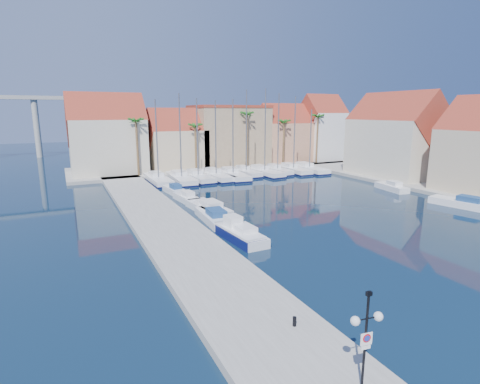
# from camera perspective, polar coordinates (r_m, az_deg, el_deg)

# --- Properties ---
(ground) EXTENTS (260.00, 260.00, 0.00)m
(ground) POSITION_cam_1_polar(r_m,az_deg,el_deg) (28.77, 13.88, -10.25)
(ground) COLOR black
(ground) RESTS_ON ground
(quay_west) EXTENTS (6.00, 77.00, 0.50)m
(quay_west) POSITION_cam_1_polar(r_m,az_deg,el_deg) (36.39, -11.38, -4.94)
(quay_west) COLOR gray
(quay_west) RESTS_ON ground
(shore_north) EXTENTS (54.00, 16.00, 0.50)m
(shore_north) POSITION_cam_1_polar(r_m,az_deg,el_deg) (74.32, -3.80, 3.97)
(shore_north) COLOR gray
(shore_north) RESTS_ON ground
(shore_east) EXTENTS (12.00, 60.00, 0.50)m
(shore_east) POSITION_cam_1_polar(r_m,az_deg,el_deg) (61.53, 28.31, 0.82)
(shore_east) COLOR gray
(shore_east) RESTS_ON ground
(lamp_post) EXTENTS (1.35, 0.49, 3.98)m
(lamp_post) POSITION_cam_1_polar(r_m,az_deg,el_deg) (15.28, 18.72, -18.71)
(lamp_post) COLOR black
(lamp_post) RESTS_ON quay_west
(bollard) EXTENTS (0.19, 0.19, 0.47)m
(bollard) POSITION_cam_1_polar(r_m,az_deg,el_deg) (19.55, 8.30, -18.93)
(bollard) COLOR black
(bollard) RESTS_ON quay_west
(fishing_boat) EXTENTS (2.29, 5.69, 1.94)m
(fishing_boat) POSITION_cam_1_polar(r_m,az_deg,el_deg) (32.14, -0.24, -6.26)
(fishing_boat) COLOR #0D154F
(fishing_boat) RESTS_ON ground
(motorboat_west_0) EXTENTS (2.33, 6.50, 1.40)m
(motorboat_west_0) POSITION_cam_1_polar(r_m,az_deg,el_deg) (32.37, 0.16, -6.37)
(motorboat_west_0) COLOR white
(motorboat_west_0) RESTS_ON ground
(motorboat_west_1) EXTENTS (2.58, 6.93, 1.40)m
(motorboat_west_1) POSITION_cam_1_polar(r_m,az_deg,el_deg) (37.62, -3.92, -3.75)
(motorboat_west_1) COLOR white
(motorboat_west_1) RESTS_ON ground
(motorboat_west_2) EXTENTS (2.97, 7.59, 1.40)m
(motorboat_west_2) POSITION_cam_1_polar(r_m,az_deg,el_deg) (41.08, -4.81, -2.39)
(motorboat_west_2) COLOR white
(motorboat_west_2) RESTS_ON ground
(motorboat_west_3) EXTENTS (2.09, 5.17, 1.40)m
(motorboat_west_3) POSITION_cam_1_polar(r_m,az_deg,el_deg) (46.17, -8.14, -0.85)
(motorboat_west_3) COLOR white
(motorboat_west_3) RESTS_ON ground
(motorboat_west_4) EXTENTS (2.05, 5.24, 1.40)m
(motorboat_west_4) POSITION_cam_1_polar(r_m,az_deg,el_deg) (50.96, -9.94, 0.32)
(motorboat_west_4) COLOR white
(motorboat_west_4) RESTS_ON ground
(motorboat_east_0) EXTENTS (3.62, 7.28, 1.40)m
(motorboat_east_0) POSITION_cam_1_polar(r_m,az_deg,el_deg) (50.15, 30.94, -1.44)
(motorboat_east_0) COLOR white
(motorboat_east_0) RESTS_ON ground
(motorboat_east_1) EXTENTS (2.56, 5.60, 1.40)m
(motorboat_east_1) POSITION_cam_1_polar(r_m,az_deg,el_deg) (56.35, 22.14, 0.73)
(motorboat_east_1) COLOR white
(motorboat_east_1) RESTS_ON ground
(sailboat_0) EXTENTS (2.64, 9.93, 12.60)m
(sailboat_0) POSITION_cam_1_polar(r_m,az_deg,el_deg) (59.12, -12.42, 1.92)
(sailboat_0) COLOR white
(sailboat_0) RESTS_ON ground
(sailboat_1) EXTENTS (3.38, 10.69, 13.50)m
(sailboat_1) POSITION_cam_1_polar(r_m,az_deg,el_deg) (59.43, -9.02, 2.11)
(sailboat_1) COLOR white
(sailboat_1) RESTS_ON ground
(sailboat_2) EXTENTS (3.02, 10.06, 12.79)m
(sailboat_2) POSITION_cam_1_polar(r_m,az_deg,el_deg) (60.45, -6.58, 2.35)
(sailboat_2) COLOR white
(sailboat_2) RESTS_ON ground
(sailboat_3) EXTENTS (3.57, 10.87, 12.51)m
(sailboat_3) POSITION_cam_1_polar(r_m,az_deg,el_deg) (61.58, -3.90, 2.57)
(sailboat_3) COLOR white
(sailboat_3) RESTS_ON ground
(sailboat_4) EXTENTS (3.63, 10.95, 12.77)m
(sailboat_4) POSITION_cam_1_polar(r_m,az_deg,el_deg) (62.16, -1.26, 2.69)
(sailboat_4) COLOR white
(sailboat_4) RESTS_ON ground
(sailboat_5) EXTENTS (2.61, 8.55, 14.35)m
(sailboat_5) POSITION_cam_1_polar(r_m,az_deg,el_deg) (64.65, 0.75, 3.12)
(sailboat_5) COLOR white
(sailboat_5) RESTS_ON ground
(sailboat_6) EXTENTS (3.40, 10.34, 14.56)m
(sailboat_6) POSITION_cam_1_polar(r_m,az_deg,el_deg) (65.23, 3.49, 3.14)
(sailboat_6) COLOR white
(sailboat_6) RESTS_ON ground
(sailboat_7) EXTENTS (2.32, 8.22, 13.85)m
(sailboat_7) POSITION_cam_1_polar(r_m,az_deg,el_deg) (66.92, 5.52, 3.37)
(sailboat_7) COLOR white
(sailboat_7) RESTS_ON ground
(sailboat_8) EXTENTS (2.77, 9.77, 13.42)m
(sailboat_8) POSITION_cam_1_polar(r_m,az_deg,el_deg) (68.36, 7.89, 3.46)
(sailboat_8) COLOR white
(sailboat_8) RESTS_ON ground
(sailboat_9) EXTENTS (3.15, 10.60, 11.16)m
(sailboat_9) POSITION_cam_1_polar(r_m,az_deg,el_deg) (69.88, 10.24, 3.54)
(sailboat_9) COLOR white
(sailboat_9) RESTS_ON ground
(building_0) EXTENTS (12.30, 9.00, 13.50)m
(building_0) POSITION_cam_1_polar(r_m,az_deg,el_deg) (67.86, -19.57, 7.85)
(building_0) COLOR beige
(building_0) RESTS_ON shore_north
(building_1) EXTENTS (10.30, 8.00, 11.00)m
(building_1) POSITION_cam_1_polar(r_m,az_deg,el_deg) (70.25, -9.67, 7.49)
(building_1) COLOR beige
(building_1) RESTS_ON shore_north
(building_2) EXTENTS (14.20, 10.20, 11.50)m
(building_2) POSITION_cam_1_polar(r_m,az_deg,el_deg) (74.87, -1.71, 8.67)
(building_2) COLOR #9D8261
(building_2) RESTS_ON shore_north
(building_3) EXTENTS (10.30, 8.00, 12.00)m
(building_3) POSITION_cam_1_polar(r_m,az_deg,el_deg) (79.65, 6.60, 8.52)
(building_3) COLOR tan
(building_3) RESTS_ON shore_north
(building_4) EXTENTS (8.30, 8.00, 14.00)m
(building_4) POSITION_cam_1_polar(r_m,az_deg,el_deg) (83.92, 12.27, 9.26)
(building_4) COLOR white
(building_4) RESTS_ON shore_north
(building_6) EXTENTS (9.00, 14.30, 13.50)m
(building_6) POSITION_cam_1_polar(r_m,az_deg,el_deg) (66.41, 22.59, 7.54)
(building_6) COLOR beige
(building_6) RESTS_ON shore_east
(palm_0) EXTENTS (2.60, 2.60, 10.15)m
(palm_0) POSITION_cam_1_polar(r_m,az_deg,el_deg) (63.37, -15.58, 10.16)
(palm_0) COLOR brown
(palm_0) RESTS_ON shore_north
(palm_1) EXTENTS (2.60, 2.60, 9.15)m
(palm_1) POSITION_cam_1_polar(r_m,az_deg,el_deg) (65.91, -6.84, 9.75)
(palm_1) COLOR brown
(palm_1) RESTS_ON shore_north
(palm_2) EXTENTS (2.60, 2.60, 11.15)m
(palm_2) POSITION_cam_1_polar(r_m,az_deg,el_deg) (69.74, 1.08, 11.51)
(palm_2) COLOR brown
(palm_2) RESTS_ON shore_north
(palm_3) EXTENTS (2.60, 2.60, 9.65)m
(palm_3) POSITION_cam_1_polar(r_m,az_deg,el_deg) (73.70, 6.74, 10.37)
(palm_3) COLOR brown
(palm_3) RESTS_ON shore_north
(palm_4) EXTENTS (2.60, 2.60, 10.65)m
(palm_4) POSITION_cam_1_polar(r_m,az_deg,el_deg) (78.23, 11.81, 10.99)
(palm_4) COLOR brown
(palm_4) RESTS_ON shore_north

